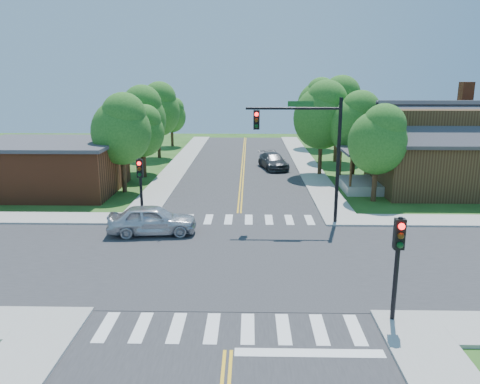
{
  "coord_description": "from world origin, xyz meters",
  "views": [
    {
      "loc": [
        0.64,
        -20.37,
        8.26
      ],
      "look_at": [
        0.12,
        4.26,
        2.2
      ],
      "focal_mm": 35.0,
      "sensor_mm": 36.0,
      "label": 1
    }
  ],
  "objects_px": {
    "signal_pole_se": "(398,250)",
    "car_silver": "(152,220)",
    "house_ne": "(446,146)",
    "car_dgrey": "(273,162)",
    "signal_pole_nw": "(140,178)",
    "signal_mast_ne": "(309,140)"
  },
  "relations": [
    {
      "from": "signal_pole_se",
      "to": "signal_pole_nw",
      "type": "xyz_separation_m",
      "value": [
        -11.2,
        11.2,
        0.0
      ]
    },
    {
      "from": "signal_pole_nw",
      "to": "house_ne",
      "type": "height_order",
      "value": "house_ne"
    },
    {
      "from": "house_ne",
      "to": "car_silver",
      "type": "xyz_separation_m",
      "value": [
        -19.68,
        -10.73,
        -2.53
      ]
    },
    {
      "from": "signal_pole_nw",
      "to": "house_ne",
      "type": "relative_size",
      "value": 0.29
    },
    {
      "from": "signal_mast_ne",
      "to": "signal_pole_se",
      "type": "height_order",
      "value": "signal_mast_ne"
    },
    {
      "from": "signal_mast_ne",
      "to": "car_dgrey",
      "type": "height_order",
      "value": "signal_mast_ne"
    },
    {
      "from": "signal_mast_ne",
      "to": "signal_pole_nw",
      "type": "distance_m",
      "value": 9.76
    },
    {
      "from": "signal_mast_ne",
      "to": "signal_pole_se",
      "type": "relative_size",
      "value": 1.89
    },
    {
      "from": "house_ne",
      "to": "signal_pole_nw",
      "type": "bearing_deg",
      "value": -157.31
    },
    {
      "from": "signal_pole_se",
      "to": "car_silver",
      "type": "distance_m",
      "value": 13.79
    },
    {
      "from": "car_silver",
      "to": "car_dgrey",
      "type": "relative_size",
      "value": 0.93
    },
    {
      "from": "signal_pole_se",
      "to": "signal_pole_nw",
      "type": "bearing_deg",
      "value": 135.0
    },
    {
      "from": "signal_mast_ne",
      "to": "car_silver",
      "type": "relative_size",
      "value": 1.49
    },
    {
      "from": "signal_pole_se",
      "to": "house_ne",
      "type": "distance_m",
      "value": 22.03
    },
    {
      "from": "signal_mast_ne",
      "to": "car_dgrey",
      "type": "xyz_separation_m",
      "value": [
        -1.11,
        16.59,
        -4.15
      ]
    },
    {
      "from": "signal_pole_se",
      "to": "car_silver",
      "type": "height_order",
      "value": "signal_pole_se"
    },
    {
      "from": "signal_pole_se",
      "to": "house_ne",
      "type": "xyz_separation_m",
      "value": [
        9.51,
        19.86,
        0.67
      ]
    },
    {
      "from": "signal_pole_nw",
      "to": "car_dgrey",
      "type": "relative_size",
      "value": 0.73
    },
    {
      "from": "car_silver",
      "to": "car_dgrey",
      "type": "height_order",
      "value": "car_silver"
    },
    {
      "from": "signal_pole_se",
      "to": "car_silver",
      "type": "relative_size",
      "value": 0.79
    },
    {
      "from": "house_ne",
      "to": "car_dgrey",
      "type": "relative_size",
      "value": 2.52
    },
    {
      "from": "signal_mast_ne",
      "to": "house_ne",
      "type": "xyz_separation_m",
      "value": [
        11.19,
        8.65,
        -1.52
      ]
    }
  ]
}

